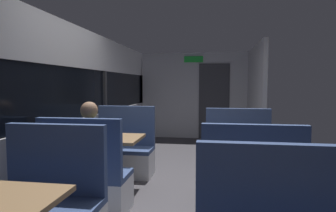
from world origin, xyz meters
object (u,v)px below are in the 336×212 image
Objects in this scene: dining_table_mid_window at (108,144)px; bench_mid_window_facing_end at (87,184)px; dining_table_rear_aisle at (244,152)px; coffee_cup_primary at (104,135)px; bench_mid_window_facing_entry at (124,154)px; bench_rear_aisle_facing_end at (250,200)px; seated_passenger at (89,164)px; bench_rear_aisle_facing_entry at (238,162)px.

bench_mid_window_facing_end is (0.00, -0.70, -0.31)m from dining_table_mid_window.
dining_table_mid_window is at bearing 173.62° from dining_table_rear_aisle.
bench_mid_window_facing_entry is at bearing 89.15° from coffee_cup_primary.
bench_rear_aisle_facing_end is 0.87× the size of seated_passenger.
dining_table_mid_window is 0.82× the size of bench_mid_window_facing_entry.
bench_mid_window_facing_entry is 12.22× the size of coffee_cup_primary.
bench_mid_window_facing_end is at bearing -90.00° from dining_table_mid_window.
bench_rear_aisle_facing_end is 1.82m from seated_passenger.
coffee_cup_primary is at bearing -90.85° from bench_mid_window_facing_entry.
dining_table_mid_window is 0.18m from coffee_cup_primary.
dining_table_rear_aisle is 0.71× the size of seated_passenger.
bench_rear_aisle_facing_entry is 2.13m from seated_passenger.
bench_mid_window_facing_end is at bearing -90.00° from seated_passenger.
bench_mid_window_facing_end is 1.00× the size of bench_rear_aisle_facing_end.
coffee_cup_primary reaches higher than dining_table_mid_window.
bench_mid_window_facing_end is 2.15m from bench_rear_aisle_facing_entry.
bench_mid_window_facing_entry is at bearing 173.62° from bench_rear_aisle_facing_entry.
bench_mid_window_facing_entry is (0.00, 1.40, 0.00)m from bench_mid_window_facing_end.
bench_mid_window_facing_end is 12.22× the size of coffee_cup_primary.
bench_mid_window_facing_end reaches higher than dining_table_mid_window.
dining_table_mid_window is 1.80m from dining_table_rear_aisle.
bench_rear_aisle_facing_entry is at bearing 33.81° from bench_mid_window_facing_end.
coffee_cup_primary is (-0.01, -0.80, 0.46)m from bench_mid_window_facing_entry.
dining_table_mid_window is at bearing 153.32° from bench_rear_aisle_facing_end.
bench_rear_aisle_facing_end is at bearing -26.68° from dining_table_mid_window.
seated_passenger is (0.00, -0.63, -0.10)m from dining_table_mid_window.
bench_mid_window_facing_end is at bearing -146.19° from bench_rear_aisle_facing_entry.
bench_rear_aisle_facing_entry is (1.79, 1.20, 0.00)m from bench_mid_window_facing_end.
dining_table_rear_aisle is 1.81m from coffee_cup_primary.
dining_table_mid_window is 1.88m from bench_rear_aisle_facing_entry.
dining_table_rear_aisle is (1.79, -0.20, 0.00)m from dining_table_mid_window.
dining_table_rear_aisle is 0.82× the size of bench_rear_aisle_facing_entry.
coffee_cup_primary is at bearing 91.13° from bench_mid_window_facing_end.
dining_table_mid_window is at bearing 83.22° from coffee_cup_primary.
coffee_cup_primary is at bearing 91.29° from seated_passenger.
dining_table_rear_aisle is 1.84m from seated_passenger.
bench_rear_aisle_facing_entry reaches higher than coffee_cup_primary.
dining_table_mid_window is 0.82× the size of bench_rear_aisle_facing_end.
bench_rear_aisle_facing_entry is 0.87× the size of seated_passenger.
seated_passenger is at bearing 171.35° from bench_rear_aisle_facing_end.
dining_table_mid_window is at bearing -90.00° from bench_mid_window_facing_entry.
dining_table_rear_aisle is at bearing 13.42° from seated_passenger.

